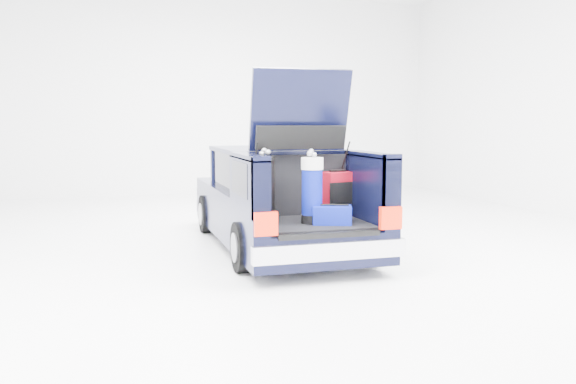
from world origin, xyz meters
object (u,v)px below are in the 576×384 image
object	(u,v)px
red_suitcase	(338,194)
car	(276,200)
blue_duffel	(332,215)
black_golf_bag	(265,188)
blue_golf_bag	(312,190)

from	to	relation	value
red_suitcase	car	bearing A→B (deg)	100.01
blue_duffel	car	bearing A→B (deg)	116.05
blue_duffel	red_suitcase	bearing A→B (deg)	83.09
black_golf_bag	blue_golf_bag	world-z (taller)	blue_golf_bag
red_suitcase	blue_golf_bag	xyz separation A→B (m)	(-0.51, -0.46, 0.12)
black_golf_bag	car	bearing A→B (deg)	83.42
car	red_suitcase	bearing A→B (deg)	-67.27
red_suitcase	blue_duffel	world-z (taller)	red_suitcase
black_golf_bag	blue_duffel	distance (m)	0.90
black_golf_bag	blue_golf_bag	distance (m)	0.60
black_golf_bag	blue_duffel	bearing A→B (deg)	-20.38
red_suitcase	blue_golf_bag	bearing A→B (deg)	-150.46
car	red_suitcase	distance (m)	1.31
red_suitcase	blue_golf_bag	size ratio (longest dim) A/B	0.67
blue_golf_bag	blue_duffel	world-z (taller)	blue_golf_bag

